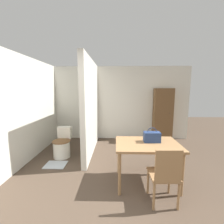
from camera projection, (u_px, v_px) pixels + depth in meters
name	position (u px, v px, depth m)	size (l,w,h in m)	color
wall_back	(115.00, 103.00, 5.23)	(5.10, 0.12, 2.50)	silver
wall_left	(21.00, 111.00, 3.39)	(0.12, 4.71, 2.50)	silver
partition_wall	(91.00, 107.00, 4.10)	(0.12, 2.19, 2.50)	silver
dining_table	(147.00, 148.00, 2.69)	(1.13, 0.78, 0.77)	#997047
wooden_chair	(165.00, 174.00, 2.20)	(0.42, 0.42, 0.91)	#997047
toilet	(62.00, 145.00, 3.89)	(0.44, 0.59, 0.73)	silver
handbag	(152.00, 137.00, 2.73)	(0.29, 0.16, 0.27)	navy
wooden_cabinet	(163.00, 115.00, 5.01)	(0.60, 0.36, 1.77)	brown
bath_mat	(56.00, 165.00, 3.45)	(0.47, 0.37, 0.01)	#B2BCC6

